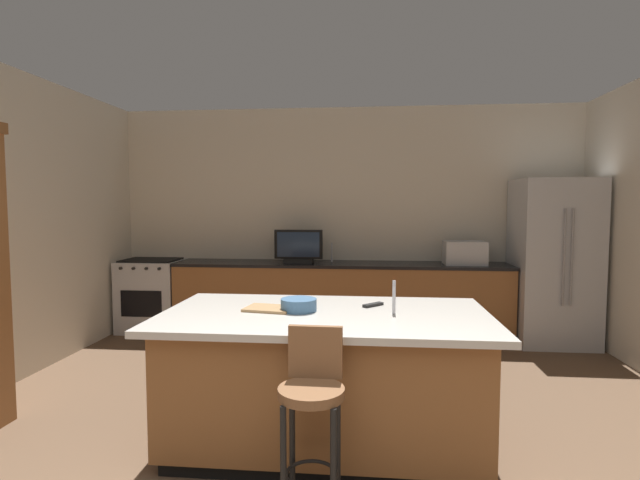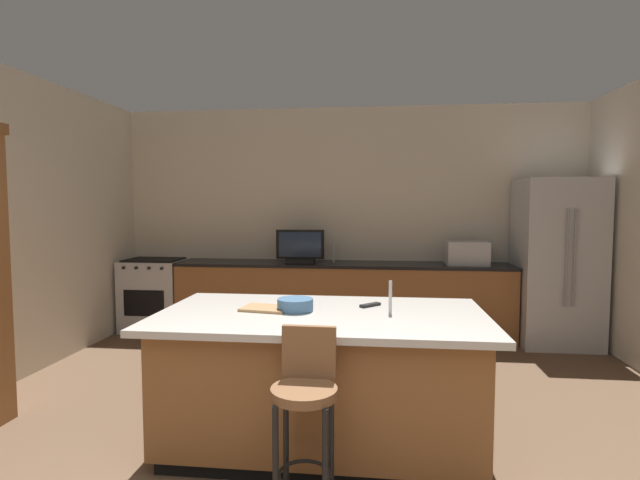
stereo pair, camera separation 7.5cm
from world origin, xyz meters
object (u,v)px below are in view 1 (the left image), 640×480
object	(u,v)px
range_oven	(152,295)
tv_remote	(373,305)
tv_monitor	(299,248)
cutting_board	(269,308)
fruit_bowl	(299,305)
bar_stool_center	(313,406)
microwave	(464,253)
refrigerator	(553,262)
kitchen_island	(325,378)

from	to	relation	value
range_oven	tv_remote	bearing A→B (deg)	-42.46
tv_monitor	cutting_board	distance (m)	2.71
range_oven	fruit_bowl	size ratio (longest dim) A/B	3.84
tv_monitor	bar_stool_center	world-z (taller)	tv_monitor
fruit_bowl	cutting_board	world-z (taller)	fruit_bowl
microwave	bar_stool_center	world-z (taller)	microwave
range_oven	fruit_bowl	distance (m)	3.63
range_oven	bar_stool_center	size ratio (longest dim) A/B	0.95
refrigerator	range_oven	world-z (taller)	refrigerator
tv_remote	tv_monitor	bearing A→B (deg)	153.46
bar_stool_center	tv_remote	world-z (taller)	bar_stool_center
range_oven	bar_stool_center	distance (m)	4.33
fruit_bowl	bar_stool_center	bearing A→B (deg)	-76.88
bar_stool_center	refrigerator	bearing A→B (deg)	56.34
range_oven	tv_remote	world-z (taller)	tv_remote
cutting_board	bar_stool_center	bearing A→B (deg)	-64.09
kitchen_island	cutting_board	world-z (taller)	cutting_board
kitchen_island	microwave	world-z (taller)	microwave
fruit_bowl	range_oven	bearing A→B (deg)	129.80
microwave	tv_remote	world-z (taller)	microwave
range_oven	bar_stool_center	bearing A→B (deg)	-54.96
tv_remote	cutting_board	distance (m)	0.73
refrigerator	range_oven	distance (m)	4.94
cutting_board	kitchen_island	bearing A→B (deg)	-6.21
refrigerator	bar_stool_center	world-z (taller)	refrigerator
bar_stool_center	cutting_board	distance (m)	0.94
range_oven	tv_monitor	distance (m)	2.02
tv_remote	bar_stool_center	bearing A→B (deg)	-63.84
refrigerator	tv_monitor	world-z (taller)	refrigerator
tv_monitor	bar_stool_center	size ratio (longest dim) A/B	0.61
bar_stool_center	tv_remote	xyz separation A→B (m)	(0.32, 0.98, 0.33)
microwave	bar_stool_center	distance (m)	3.85
refrigerator	microwave	size ratio (longest dim) A/B	3.99
kitchen_island	cutting_board	bearing A→B (deg)	173.79
refrigerator	range_oven	bearing A→B (deg)	178.96
bar_stool_center	fruit_bowl	distance (m)	0.88
kitchen_island	range_oven	world-z (taller)	range_oven
fruit_bowl	tv_remote	distance (m)	0.54
bar_stool_center	microwave	bearing A→B (deg)	69.38
cutting_board	refrigerator	bearing A→B (deg)	43.48
fruit_bowl	cutting_board	xyz separation A→B (m)	(-0.20, 0.01, -0.03)
bar_stool_center	cutting_board	world-z (taller)	bar_stool_center
microwave	tv_monitor	world-z (taller)	tv_monitor
refrigerator	bar_stool_center	bearing A→B (deg)	-125.03
refrigerator	kitchen_island	bearing A→B (deg)	-131.86
microwave	tv_monitor	bearing A→B (deg)	-178.52
refrigerator	fruit_bowl	size ratio (longest dim) A/B	7.96
microwave	fruit_bowl	bearing A→B (deg)	-120.24
tv_remote	fruit_bowl	bearing A→B (deg)	-113.89
refrigerator	bar_stool_center	xyz separation A→B (m)	(-2.42, -3.46, -0.37)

